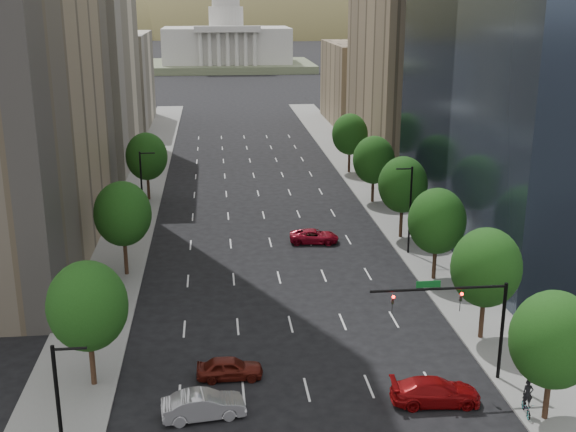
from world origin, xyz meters
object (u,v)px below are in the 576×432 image
object	(u,v)px
cyclist	(527,403)
car_silver	(203,405)
traffic_signal	(467,311)
car_red_near	(435,391)
car_maroon	(230,368)
car_red_far	(314,236)
capitol	(227,45)

from	to	relation	value
cyclist	car_silver	bearing A→B (deg)	-177.49
traffic_signal	car_red_near	bearing A→B (deg)	-137.03
car_maroon	car_silver	world-z (taller)	car_silver
car_maroon	car_red_far	distance (m)	29.02
cyclist	traffic_signal	bearing A→B (deg)	126.78
car_silver	car_red_far	size ratio (longest dim) A/B	0.99
car_red_far	traffic_signal	bearing A→B (deg)	-161.97
traffic_signal	capitol	world-z (taller)	capitol
car_red_near	traffic_signal	bearing A→B (deg)	-43.39
capitol	cyclist	world-z (taller)	capitol
capitol	car_red_far	bearing A→B (deg)	-88.62
traffic_signal	car_red_far	xyz separation A→B (m)	(-5.95, 29.43, -4.46)
car_maroon	cyclist	xyz separation A→B (m)	(18.00, -6.58, 0.17)
traffic_signal	car_red_near	xyz separation A→B (m)	(-2.64, -2.46, -4.35)
car_maroon	car_red_near	bearing A→B (deg)	-108.87
car_maroon	car_silver	distance (m)	4.92
traffic_signal	car_red_near	distance (m)	5.65
car_red_near	capitol	bearing A→B (deg)	5.67
capitol	car_red_far	size ratio (longest dim) A/B	11.67
car_silver	cyclist	size ratio (longest dim) A/B	2.19
capitol	car_red_far	xyz separation A→B (m)	(4.58, -190.28, -7.86)
car_maroon	cyclist	size ratio (longest dim) A/B	1.92
cyclist	capitol	bearing A→B (deg)	101.55
car_red_far	cyclist	distance (m)	35.00
car_silver	capitol	bearing A→B (deg)	-9.12
capitol	car_maroon	world-z (taller)	capitol
car_silver	car_maroon	bearing A→B (deg)	-27.92
traffic_signal	capitol	bearing A→B (deg)	92.74
capitol	cyclist	xyz separation A→B (m)	(13.00, -224.25, -7.64)
traffic_signal	car_maroon	xyz separation A→B (m)	(-15.53, 2.04, -4.41)
traffic_signal	cyclist	distance (m)	6.69
car_maroon	traffic_signal	bearing A→B (deg)	-97.13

